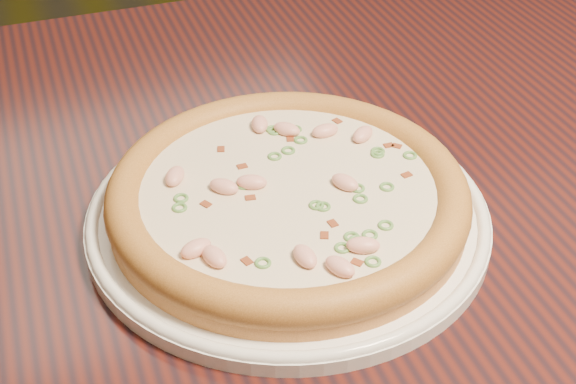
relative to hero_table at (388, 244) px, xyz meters
name	(u,v)px	position (x,y,z in m)	size (l,w,h in m)	color
ground	(442,360)	(0.32, 0.33, -0.65)	(9.00, 9.00, 0.00)	black
hero_table	(388,244)	(0.00, 0.00, 0.00)	(1.20, 0.80, 0.75)	black
plate	(288,213)	(-0.12, -0.05, 0.11)	(0.32, 0.32, 0.02)	white
pizza	(288,195)	(-0.12, -0.05, 0.13)	(0.28, 0.28, 0.03)	#CC874C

